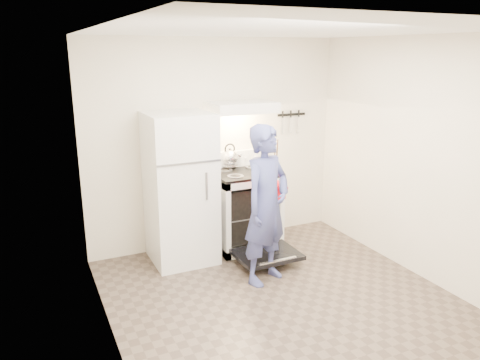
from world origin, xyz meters
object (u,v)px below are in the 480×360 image
object	(u,v)px
dutch_oven	(272,191)
person	(266,205)
refrigerator	(180,189)
stove_body	(244,211)
tea_kettle	(230,156)

from	to	relation	value
dutch_oven	person	bearing A→B (deg)	-128.04
refrigerator	stove_body	world-z (taller)	refrigerator
dutch_oven	stove_body	bearing A→B (deg)	92.82
refrigerator	dutch_oven	xyz separation A→B (m)	(0.84, -0.60, 0.02)
tea_kettle	stove_body	bearing A→B (deg)	-67.45
tea_kettle	dutch_oven	bearing A→B (deg)	-81.78
refrigerator	tea_kettle	xyz separation A→B (m)	(0.72, 0.24, 0.25)
refrigerator	tea_kettle	distance (m)	0.80
person	dutch_oven	bearing A→B (deg)	27.92
refrigerator	person	world-z (taller)	refrigerator
refrigerator	tea_kettle	bearing A→B (deg)	18.82
dutch_oven	refrigerator	bearing A→B (deg)	144.46
person	tea_kettle	bearing A→B (deg)	61.41
tea_kettle	dutch_oven	distance (m)	0.88
person	dutch_oven	xyz separation A→B (m)	(0.21, 0.27, 0.05)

